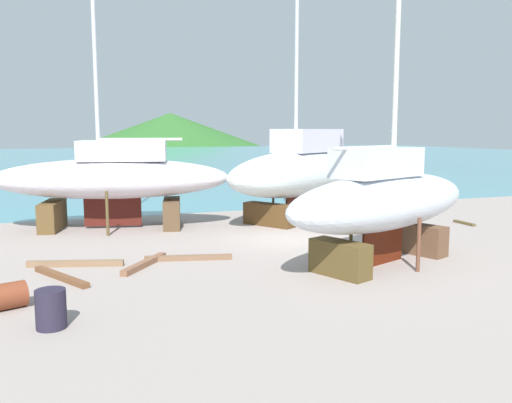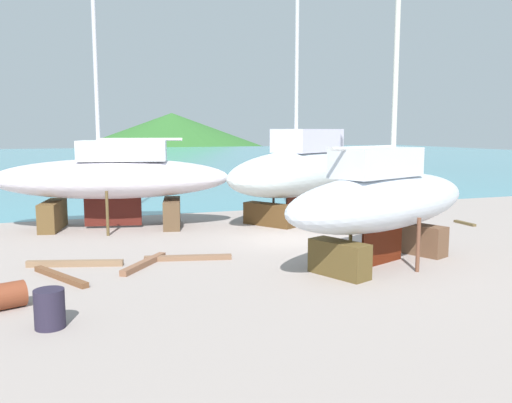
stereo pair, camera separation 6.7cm
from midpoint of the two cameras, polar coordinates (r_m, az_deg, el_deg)
The scene contains 13 objects.
ground_plane at distance 16.74m, azimuth 10.20°, elevation -7.09°, with size 50.29×50.29×0.00m, color gray.
sea_water at distance 80.57m, azimuth -13.88°, elevation 4.38°, with size 165.78×106.92×0.01m, color teal.
headland_hill at distance 194.20m, azimuth -8.90°, elevation 6.26°, with size 113.55×113.55×20.55m, color #2F672A.
sailboat_mid_port at distance 23.76m, azimuth -14.91°, elevation 2.47°, with size 10.50×5.17×14.62m.
sailboat_small_center at distance 25.72m, azimuth 5.03°, elevation 3.29°, with size 10.41×8.12×16.40m.
sailboat_far_slipway at distance 17.17m, azimuth 13.48°, elevation 0.16°, with size 8.68×5.28×13.76m.
barrel_tipped_left at distance 12.46m, azimuth -20.97°, elevation -10.61°, with size 0.64×0.64×0.85m, color #252032.
barrel_tipped_center at distance 14.16m, azimuth -24.95°, elevation -9.09°, with size 0.63×0.63×0.84m, color brown.
timber_short_skew at distance 17.69m, azimuth -7.12°, elevation -5.96°, with size 2.83×0.22×0.16m, color brown.
timber_plank_far at distance 17.12m, azimuth -11.72°, elevation -6.49°, with size 2.50×0.23×0.18m, color brown.
timber_long_aft at distance 25.93m, azimuth 21.40°, elevation -2.15°, with size 1.27×0.18×0.11m, color brown.
timber_long_fore at distance 17.67m, azimuth -18.61°, elevation -6.26°, with size 2.96×0.18×0.20m, color #826348.
timber_plank_near at distance 16.35m, azimuth -20.00°, elevation -7.52°, with size 2.74×0.21×0.15m, color brown.
Camera 2 is at (-8.10, -18.79, 4.21)m, focal length 37.58 mm.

